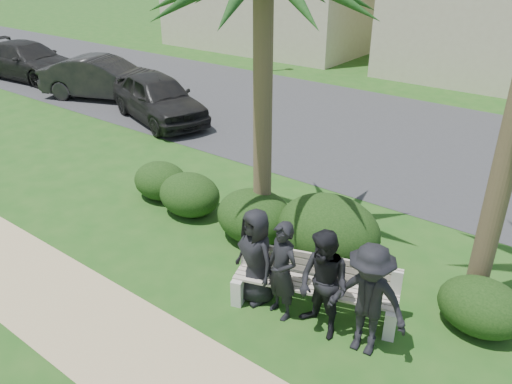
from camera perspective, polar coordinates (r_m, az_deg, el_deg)
ground at (r=7.75m, az=0.12°, el=-12.51°), size 160.00×160.00×0.00m
footpath at (r=6.78m, az=-9.71°, el=-20.01°), size 30.00×1.60×0.01m
asphalt_street at (r=14.16m, az=20.16°, el=4.77°), size 160.00×8.00×0.01m
park_bench at (r=7.42m, az=6.79°, el=-11.04°), size 2.55×1.28×0.83m
man_a at (r=7.38m, az=-0.02°, el=-7.37°), size 0.85×0.67×1.52m
man_b at (r=7.09m, az=2.98°, el=-9.00°), size 0.63×0.50×1.52m
man_c at (r=6.83m, az=7.72°, el=-10.48°), size 0.91×0.78×1.60m
man_d at (r=6.65m, az=12.68°, el=-11.99°), size 1.10×0.70×1.62m
hedge_a at (r=10.74m, az=-10.85°, el=1.40°), size 1.21×1.00×0.79m
hedge_b at (r=9.99m, az=-7.61°, el=-0.16°), size 1.30×1.07×0.85m
hedge_c at (r=9.02m, az=-0.13°, el=-2.64°), size 1.47×1.22×0.96m
hedge_d at (r=8.49m, az=8.23°, el=-4.12°), size 1.80×1.49×1.18m
hedge_f at (r=7.75m, az=24.38°, el=-11.70°), size 1.19×0.98×0.78m
car_a at (r=15.54m, az=-11.10°, el=10.53°), size 4.41×2.83×1.40m
car_b at (r=18.33m, az=-17.01°, el=12.33°), size 4.53×3.00×1.41m
car_c at (r=22.22m, az=-24.58°, el=13.48°), size 5.01×2.47×1.40m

